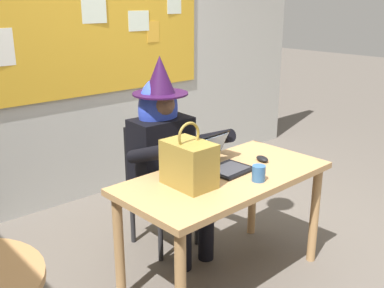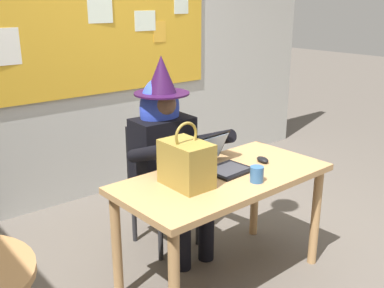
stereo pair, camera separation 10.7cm
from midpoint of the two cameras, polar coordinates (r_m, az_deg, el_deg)
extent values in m
plane|color=#5B544C|center=(3.12, 5.57, -16.58)|extent=(24.00, 24.00, 0.00)
cube|color=#B2B2AD|center=(4.12, -14.14, 13.59)|extent=(5.38, 0.10, 2.99)
cube|color=gold|center=(4.06, -13.77, 14.36)|extent=(2.40, 0.02, 1.20)
cube|color=white|center=(4.57, -2.95, 17.40)|extent=(0.18, 0.01, 0.22)
cube|color=white|center=(4.07, -13.03, 16.27)|extent=(0.24, 0.01, 0.25)
cube|color=white|center=(3.77, -23.59, 11.05)|extent=(0.23, 0.01, 0.28)
cube|color=white|center=(4.32, -7.44, 15.07)|extent=(0.22, 0.01, 0.18)
cube|color=gold|center=(4.42, -5.61, 13.84)|extent=(0.14, 0.01, 0.19)
cube|color=tan|center=(2.79, 3.09, -4.24)|extent=(1.37, 0.70, 0.04)
cylinder|color=tan|center=(3.24, 14.19, -8.67)|extent=(0.06, 0.06, 0.69)
cylinder|color=tan|center=(2.79, -10.25, -12.90)|extent=(0.06, 0.06, 0.69)
cylinder|color=tan|center=(3.52, 6.75, -5.97)|extent=(0.06, 0.06, 0.69)
cube|color=black|center=(3.33, -4.46, -5.87)|extent=(0.42, 0.42, 0.04)
cube|color=black|center=(3.38, -6.50, -1.08)|extent=(0.38, 0.04, 0.45)
cylinder|color=#262628|center=(3.40, -0.30, -9.44)|extent=(0.04, 0.04, 0.41)
cylinder|color=#262628|center=(3.22, -4.96, -11.24)|extent=(0.04, 0.04, 0.41)
cylinder|color=#262628|center=(3.64, -3.85, -7.57)|extent=(0.04, 0.04, 0.41)
cylinder|color=#262628|center=(3.46, -8.36, -9.10)|extent=(0.04, 0.04, 0.41)
cylinder|color=black|center=(3.22, 0.81, -10.76)|extent=(0.11, 0.11, 0.45)
cylinder|color=black|center=(3.11, -2.09, -11.86)|extent=(0.11, 0.11, 0.45)
cylinder|color=black|center=(3.22, -1.09, -5.69)|extent=(0.17, 0.43, 0.15)
cylinder|color=black|center=(3.11, -4.01, -6.60)|extent=(0.17, 0.43, 0.15)
cube|color=black|center=(3.24, -4.79, -1.23)|extent=(0.43, 0.28, 0.52)
cylinder|color=black|center=(3.18, 1.23, 0.59)|extent=(0.11, 0.47, 0.24)
cylinder|color=black|center=(2.89, -6.36, -1.26)|extent=(0.11, 0.47, 0.24)
sphere|color=brown|center=(3.14, -4.96, 4.99)|extent=(0.20, 0.20, 0.20)
ellipsoid|color=blue|center=(3.18, -5.24, 4.37)|extent=(0.31, 0.23, 0.44)
cylinder|color=#2D0F38|center=(3.13, -4.99, 6.32)|extent=(0.38, 0.38, 0.01)
cone|color=#2D0F38|center=(3.10, -5.06, 8.65)|extent=(0.21, 0.21, 0.26)
cube|color=black|center=(2.84, 3.64, -3.24)|extent=(0.29, 0.25, 0.01)
cube|color=#333338|center=(2.84, 3.64, -3.09)|extent=(0.24, 0.18, 0.00)
cube|color=black|center=(2.91, 1.23, -0.44)|extent=(0.28, 0.13, 0.21)
cube|color=#99B7E0|center=(2.90, 1.36, -0.56)|extent=(0.25, 0.11, 0.18)
ellipsoid|color=black|center=(3.03, 7.80, -1.85)|extent=(0.08, 0.11, 0.03)
cube|color=olive|center=(2.58, -1.58, -2.54)|extent=(0.20, 0.30, 0.26)
torus|color=olive|center=(2.53, -1.61, 1.08)|extent=(0.16, 0.02, 0.16)
cylinder|color=#336099|center=(2.69, 7.23, -3.68)|extent=(0.08, 0.08, 0.09)
camera|label=1|loc=(0.05, -91.04, -0.34)|focal=42.49mm
camera|label=2|loc=(0.05, 88.96, 0.34)|focal=42.49mm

